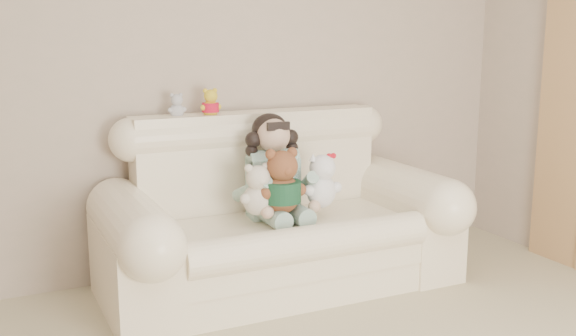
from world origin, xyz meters
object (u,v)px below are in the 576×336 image
(brown_teddy, at_px, (282,175))
(white_cat, at_px, (322,175))
(sofa, at_px, (281,204))
(seated_child, at_px, (273,165))
(cream_teddy, at_px, (257,185))

(brown_teddy, height_order, white_cat, brown_teddy)
(sofa, xyz_separation_m, seated_child, (-0.01, 0.08, 0.22))
(sofa, bearing_deg, brown_teddy, -112.87)
(seated_child, xyz_separation_m, cream_teddy, (-0.18, -0.18, -0.06))
(white_cat, height_order, cream_teddy, white_cat)
(brown_teddy, xyz_separation_m, white_cat, (0.27, 0.02, -0.03))
(seated_child, bearing_deg, sofa, -74.67)
(sofa, relative_size, white_cat, 5.48)
(sofa, xyz_separation_m, brown_teddy, (-0.06, -0.13, 0.21))
(sofa, height_order, cream_teddy, sofa)
(sofa, bearing_deg, seated_child, 99.76)
(seated_child, xyz_separation_m, white_cat, (0.22, -0.19, -0.04))
(white_cat, bearing_deg, sofa, 127.41)
(sofa, distance_m, cream_teddy, 0.27)
(brown_teddy, bearing_deg, cream_teddy, 173.55)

